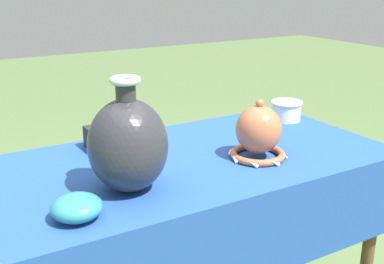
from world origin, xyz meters
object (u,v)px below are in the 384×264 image
object	(u,v)px
mosaic_tile_box	(105,138)
vase_tall_bulbous	(128,144)
cup_wide_ivory	(286,110)
bowl_shallow_teal	(77,207)
vase_dome_bell	(258,134)

from	to	relation	value
mosaic_tile_box	vase_tall_bulbous	bearing A→B (deg)	-101.39
cup_wide_ivory	bowl_shallow_teal	size ratio (longest dim) A/B	1.01
vase_tall_bulbous	vase_dome_bell	size ratio (longest dim) A/B	1.61
vase_dome_bell	cup_wide_ivory	bearing A→B (deg)	37.61
cup_wide_ivory	vase_tall_bulbous	bearing A→B (deg)	-160.23
vase_dome_bell	bowl_shallow_teal	world-z (taller)	vase_dome_bell
bowl_shallow_teal	mosaic_tile_box	bearing A→B (deg)	61.41
vase_tall_bulbous	bowl_shallow_teal	size ratio (longest dim) A/B	2.51
mosaic_tile_box	cup_wide_ivory	world-z (taller)	cup_wide_ivory
vase_dome_bell	bowl_shallow_teal	size ratio (longest dim) A/B	1.55
bowl_shallow_teal	vase_tall_bulbous	bearing A→B (deg)	27.09
vase_tall_bulbous	vase_dome_bell	distance (m)	0.44
vase_tall_bulbous	mosaic_tile_box	bearing A→B (deg)	80.22
vase_dome_bell	cup_wide_ivory	distance (m)	0.44
cup_wide_ivory	bowl_shallow_teal	bearing A→B (deg)	-158.87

